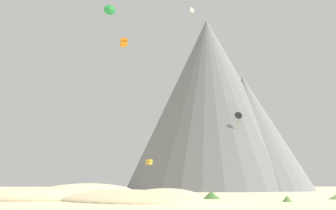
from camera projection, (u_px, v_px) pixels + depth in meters
name	position (u px, v px, depth m)	size (l,w,h in m)	color
ground_plane	(219.00, 205.00, 30.52)	(400.00, 400.00, 0.00)	beige
dune_foreground_left	(124.00, 199.00, 43.37)	(27.29, 18.54, 2.49)	#C6B284
dune_foreground_right	(88.00, 196.00, 54.78)	(17.23, 19.35, 4.17)	beige
dune_midground	(165.00, 197.00, 50.44)	(14.46, 10.72, 2.59)	#CCBA8E
dune_back_low	(44.00, 199.00, 42.25)	(12.84, 19.39, 2.96)	#CCBA8E
bush_scatter_east	(287.00, 199.00, 35.89)	(1.26, 1.26, 0.71)	#668C4C
bush_ridge_crest	(211.00, 195.00, 43.08)	(2.43, 2.43, 1.05)	#477238
rock_massif	(216.00, 106.00, 108.54)	(75.59, 75.59, 61.69)	slate
kite_green_high	(110.00, 9.00, 60.39)	(2.23, 0.74, 2.21)	green
kite_orange_high	(124.00, 42.00, 63.97)	(1.73, 1.68, 3.04)	orange
kite_white_high	(192.00, 10.00, 58.39)	(0.98, 0.87, 0.83)	white
kite_pink_low	(224.00, 140.00, 85.38)	(2.31, 1.21, 4.17)	pink
kite_gold_low	(149.00, 162.00, 77.80)	(1.71, 1.71, 1.28)	gold
kite_black_mid	(238.00, 116.00, 88.62)	(2.14, 0.69, 6.34)	black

